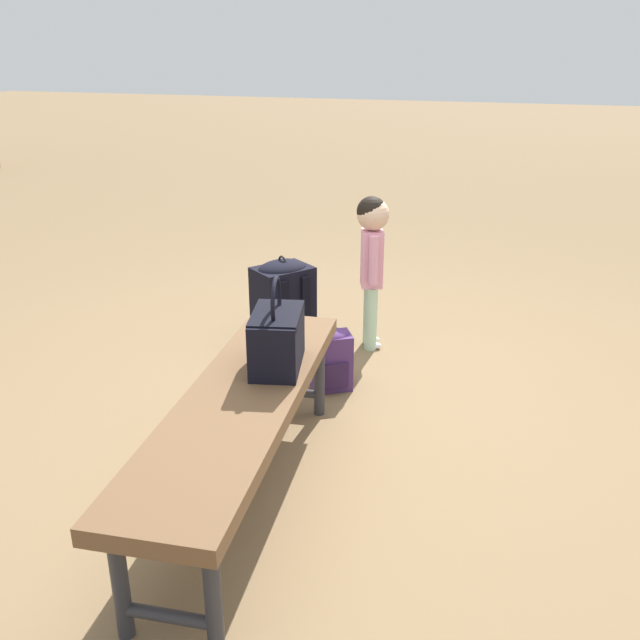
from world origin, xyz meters
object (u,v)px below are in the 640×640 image
handbag (277,337)px  backpack_large (283,300)px  park_bench (241,408)px  backpack_small (331,357)px  child_standing (372,249)px

handbag → backpack_large: handbag is taller
park_bench → handbag: handbag is taller
backpack_small → handbag: bearing=-178.4°
child_standing → backpack_small: 0.70m
park_bench → handbag: bearing=-8.2°
backpack_small → backpack_large: bearing=44.4°
handbag → backpack_large: 1.30m
handbag → child_standing: 1.29m
park_bench → child_standing: 1.56m
park_bench → backpack_small: size_ratio=4.87×
handbag → backpack_large: bearing=21.3°
handbag → child_standing: child_standing is taller
park_bench → child_standing: size_ratio=1.88×
child_standing → backpack_large: child_standing is taller
handbag → backpack_large: (1.17, 0.46, -0.31)m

